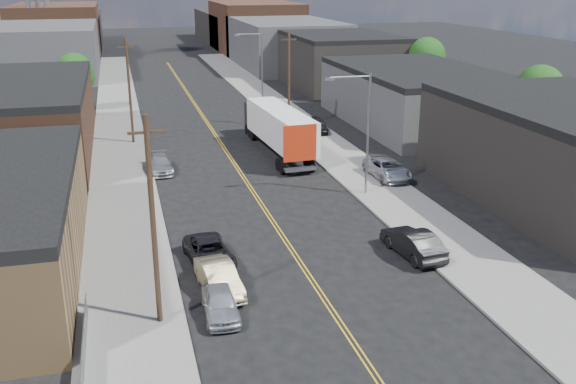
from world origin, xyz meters
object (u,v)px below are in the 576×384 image
semi_truck (276,126)px  car_right_oncoming (413,243)px  car_right_lot_a (387,169)px  car_right_lot_c (317,124)px  car_left_b (219,278)px  car_left_c (209,252)px  car_left_a (220,302)px  car_left_d (160,164)px

semi_truck → car_right_oncoming: size_ratio=3.33×
car_right_lot_a → car_right_lot_c: 16.57m
semi_truck → car_left_b: bearing=-113.6°
car_right_oncoming → car_right_lot_c: (3.66, 30.54, 0.11)m
car_left_c → car_left_a: bearing=-98.6°
car_right_lot_a → car_left_c: bearing=-144.7°
car_right_oncoming → semi_truck: bearing=-91.5°
car_left_a → car_left_d: car_left_a is taller
car_left_b → car_left_c: (0.00, 3.55, -0.07)m
car_left_a → car_left_b: (0.34, 2.45, 0.07)m
car_left_d → car_right_lot_a: car_right_lot_a is taller
car_left_a → car_left_b: car_left_b is taller
car_left_d → car_right_lot_c: 19.33m
semi_truck → car_left_a: 30.36m
semi_truck → car_left_d: bearing=-163.9°
car_left_a → car_right_oncoming: (11.94, 4.01, 0.12)m
car_right_lot_c → semi_truck: bearing=-127.1°
car_left_a → car_right_lot_c: 37.91m
car_left_c → car_right_lot_c: car_right_lot_c is taller
car_right_oncoming → car_right_lot_a: car_right_lot_a is taller
car_left_b → car_right_lot_c: 35.54m
car_left_b → car_right_lot_c: bearing=57.8°
car_left_c → car_right_oncoming: (11.60, -1.99, 0.12)m
semi_truck → car_right_lot_c: bearing=41.9°
car_right_oncoming → car_right_lot_a: size_ratio=0.92×
car_right_lot_c → car_left_a: bearing=-107.0°
semi_truck → car_left_b: 27.94m
car_right_oncoming → car_right_lot_c: bearing=-103.2°
car_left_c → car_right_lot_a: bearing=31.5°
car_right_lot_a → car_right_lot_c: (-0.74, 16.55, 0.03)m
car_right_lot_a → car_left_a: bearing=-133.8°
car_left_d → car_right_oncoming: car_right_oncoming is taller
semi_truck → car_left_c: bearing=-116.4°
semi_truck → car_right_lot_c: size_ratio=3.61×
car_left_c → car_right_lot_a: 20.00m
semi_truck → car_right_lot_a: bearing=-62.3°
car_left_b → car_right_oncoming: bearing=0.9°
car_right_oncoming → car_left_c: bearing=-16.1°
car_left_a → car_left_d: size_ratio=0.86×
car_right_lot_a → car_left_d: bearing=157.2°
car_left_a → car_left_b: bearing=84.4°
car_left_a → car_left_b: 2.47m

